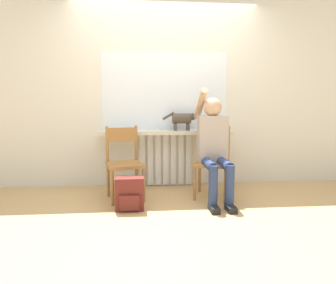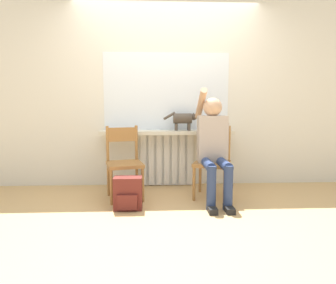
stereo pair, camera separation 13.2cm
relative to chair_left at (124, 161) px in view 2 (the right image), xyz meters
name	(u,v)px [view 2 (the right image)]	position (x,y,z in m)	size (l,w,h in m)	color
ground_plane	(171,216)	(0.53, -0.61, -0.45)	(12.00, 12.00, 0.00)	tan
wall_with_window	(166,89)	(0.53, 0.62, 0.90)	(7.00, 0.06, 2.70)	silver
radiator	(167,159)	(0.53, 0.54, -0.08)	(0.75, 0.08, 0.73)	silver
windowsill	(167,132)	(0.53, 0.45, 0.31)	(1.79, 0.29, 0.05)	beige
window_glass	(166,92)	(0.53, 0.59, 0.86)	(1.72, 0.01, 1.05)	white
chair_left	(124,161)	(0.00, 0.00, 0.00)	(0.50, 0.50, 0.87)	#9E6B38
chair_right	(212,161)	(1.07, 0.00, 0.00)	(0.52, 0.52, 0.87)	#9E6B38
person	(214,143)	(1.06, -0.12, 0.23)	(0.36, 1.00, 1.32)	navy
cat	(184,119)	(0.76, 0.42, 0.49)	(0.45, 0.14, 0.25)	#4C4238
backpack	(128,194)	(0.08, -0.40, -0.28)	(0.30, 0.19, 0.35)	maroon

